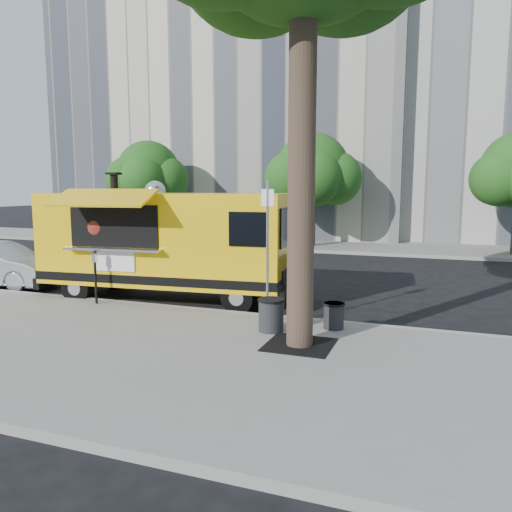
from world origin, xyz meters
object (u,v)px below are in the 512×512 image
Objects in this scene: far_tree_b at (313,170)px; parking_meter at (95,270)px; sign_post at (267,243)px; trash_bin_right at (334,315)px; trash_bin_left at (271,314)px; food_truck at (165,241)px; far_tree_a at (148,173)px.

far_tree_b is 4.12× the size of parking_meter.
sign_post is 5.61× the size of trash_bin_right.
far_tree_b is at bearing 100.15° from sign_post.
trash_bin_left is (2.83, -14.82, -3.33)m from far_tree_b.
sign_post is at bearing -79.85° from far_tree_b.
food_truck is 10.68× the size of trash_bin_left.
far_tree_a reaches higher than trash_bin_left.
far_tree_a is 18.14m from sign_post.
trash_bin_left is at bearing -79.20° from far_tree_b.
food_truck is at bearing 54.19° from parking_meter.
parking_meter is 6.00m from trash_bin_right.
parking_meter is 4.91m from trash_bin_left.
trash_bin_left is (4.83, -0.77, -0.48)m from parking_meter.
sign_post is (2.55, -14.25, -1.98)m from far_tree_b.
trash_bin_right is at bearing -74.39° from far_tree_b.
food_truck is 13.11× the size of trash_bin_right.
trash_bin_right is (1.42, 0.04, -1.41)m from sign_post.
parking_meter is at bearing 170.96° from trash_bin_left.
trash_bin_left reaches higher than trash_bin_right.
far_tree_b is 12.76m from food_truck.
far_tree_a is 9.01m from far_tree_b.
far_tree_b is (9.00, 0.40, 0.06)m from far_tree_a.
far_tree_b reaches higher than far_tree_a.
trash_bin_left is at bearing -152.18° from trash_bin_right.
far_tree_a is 10.01× the size of trash_bin_right.
food_truck is 5.28m from trash_bin_right.
sign_post is at bearing -2.52° from parking_meter.
far_tree_a is 0.76× the size of food_truck.
parking_meter is at bearing -130.91° from food_truck.
far_tree_a is at bearing 129.36° from trash_bin_left.
food_truck reaches higher than trash_bin_right.
trash_bin_right is (12.97, -13.81, -3.34)m from far_tree_a.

